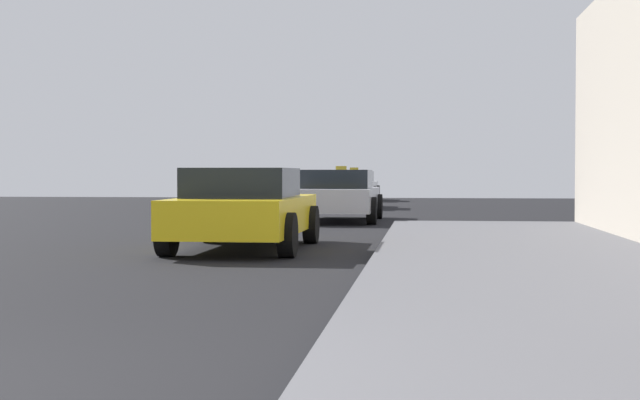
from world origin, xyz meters
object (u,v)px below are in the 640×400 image
car_white (354,186)px  car_black (342,189)px  car_yellow (244,208)px  car_silver (338,195)px

car_white → car_black: bearing=-88.6°
car_yellow → car_black: (-0.07, 17.42, 0.00)m
car_black → car_white: bearing=91.4°
car_black → car_white: size_ratio=0.98×
car_white → car_silver: bearing=-86.9°
car_yellow → car_silver: (0.65, 8.58, 0.00)m
car_yellow → car_black: car_black is taller
car_yellow → car_black: bearing=90.2°
car_yellow → car_black: size_ratio=1.02×
car_yellow → car_white: (-0.28, 25.83, 0.00)m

